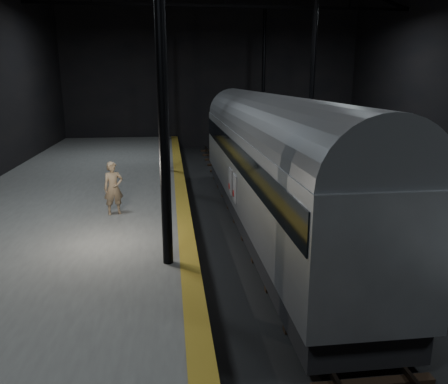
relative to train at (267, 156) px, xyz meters
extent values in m
plane|color=black|center=(0.00, -1.35, -2.79)|extent=(44.00, 44.00, 0.00)
cube|color=#50504E|center=(-7.50, -1.35, -2.29)|extent=(9.00, 43.80, 1.00)
cube|color=olive|center=(-3.25, -1.35, -1.79)|extent=(0.50, 43.80, 0.01)
cube|color=#3F3328|center=(-0.72, -1.35, -2.62)|extent=(0.08, 43.00, 0.14)
cube|color=#3F3328|center=(0.72, -1.35, -2.62)|extent=(0.08, 43.00, 0.14)
cube|color=black|center=(0.00, -1.35, -2.73)|extent=(2.40, 42.00, 0.12)
cylinder|color=black|center=(-3.80, -5.35, 3.21)|extent=(0.26, 0.26, 10.00)
cylinder|color=black|center=(-3.80, 6.65, 3.21)|extent=(0.26, 0.26, 10.00)
cylinder|color=black|center=(3.80, 6.65, 3.21)|extent=(0.26, 0.26, 10.00)
cylinder|color=black|center=(-3.80, 18.65, 3.21)|extent=(0.26, 0.26, 10.00)
cylinder|color=black|center=(3.80, 18.65, 3.21)|extent=(0.26, 0.26, 10.00)
cube|color=black|center=(0.00, 12.65, 7.21)|extent=(23.60, 0.15, 0.18)
cube|color=gray|center=(0.00, 0.00, -0.41)|extent=(2.72, 18.74, 2.81)
cube|color=black|center=(0.00, 0.00, -2.17)|extent=(2.48, 18.37, 0.80)
cube|color=black|center=(0.00, 0.00, 0.25)|extent=(2.77, 18.46, 0.84)
cylinder|color=slate|center=(0.00, 0.00, 1.00)|extent=(2.66, 18.55, 2.66)
cube|color=black|center=(0.00, -6.56, -2.51)|extent=(1.69, 2.06, 0.33)
cube|color=black|center=(0.00, 6.56, -2.51)|extent=(1.69, 2.06, 0.33)
cube|color=silver|center=(-1.39, -0.94, -0.97)|extent=(0.04, 0.70, 0.98)
cube|color=silver|center=(-1.39, 0.19, -0.97)|extent=(0.04, 0.70, 0.98)
cylinder|color=maroon|center=(-1.41, -0.77, -1.20)|extent=(0.03, 0.24, 0.24)
cylinder|color=maroon|center=(-1.41, 0.36, -1.20)|extent=(0.03, 0.24, 0.24)
imported|color=#977C5C|center=(-5.67, -0.82, -0.86)|extent=(0.79, 0.64, 1.88)
camera|label=1|loc=(-3.67, -16.01, 2.85)|focal=35.00mm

